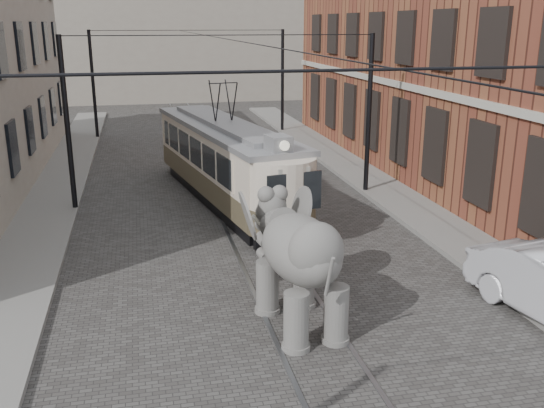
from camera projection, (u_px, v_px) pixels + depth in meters
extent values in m
plane|color=#474441|center=(266.00, 261.00, 16.76)|extent=(120.00, 120.00, 0.00)
cube|color=slate|center=(463.00, 242.00, 17.98)|extent=(2.00, 60.00, 0.15)
cube|color=slate|center=(18.00, 279.00, 15.40)|extent=(2.00, 60.00, 0.15)
cube|color=brown|center=(474.00, 31.00, 25.71)|extent=(8.00, 26.00, 12.00)
cube|color=gray|center=(171.00, 15.00, 52.15)|extent=(28.00, 10.00, 14.00)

